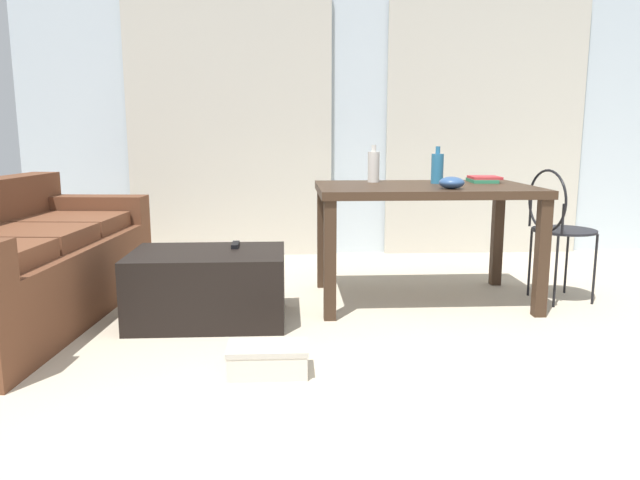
# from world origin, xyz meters

# --- Properties ---
(ground_plane) EXTENTS (7.50, 7.50, 0.00)m
(ground_plane) POSITION_xyz_m (0.00, 1.16, 0.00)
(ground_plane) COLOR beige
(wall_back) EXTENTS (5.86, 0.10, 2.68)m
(wall_back) POSITION_xyz_m (0.00, 3.12, 1.34)
(wall_back) COLOR silver
(wall_back) RESTS_ON ground
(curtains) EXTENTS (4.00, 0.03, 2.24)m
(curtains) POSITION_xyz_m (0.00, 3.04, 1.12)
(curtains) COLOR beige
(curtains) RESTS_ON ground
(couch) EXTENTS (1.02, 2.09, 0.80)m
(couch) POSITION_xyz_m (-2.20, 1.22, 0.32)
(couch) COLOR brown
(couch) RESTS_ON ground
(coffee_table) EXTENTS (0.87, 0.60, 0.41)m
(coffee_table) POSITION_xyz_m (-1.09, 1.15, 0.20)
(coffee_table) COLOR black
(coffee_table) RESTS_ON ground
(craft_table) EXTENTS (1.35, 0.86, 0.75)m
(craft_table) POSITION_xyz_m (0.23, 1.50, 0.65)
(craft_table) COLOR #382619
(craft_table) RESTS_ON ground
(wire_chair) EXTENTS (0.40, 0.42, 0.86)m
(wire_chair) POSITION_xyz_m (1.08, 1.45, 0.53)
(wire_chair) COLOR black
(wire_chair) RESTS_ON ground
(bottle_near) EXTENTS (0.08, 0.08, 0.25)m
(bottle_near) POSITION_xyz_m (-0.05, 1.76, 0.86)
(bottle_near) COLOR beige
(bottle_near) RESTS_ON craft_table
(bottle_far) EXTENTS (0.08, 0.08, 0.24)m
(bottle_far) POSITION_xyz_m (0.35, 1.63, 0.85)
(bottle_far) COLOR teal
(bottle_far) RESTS_ON craft_table
(bowl) EXTENTS (0.15, 0.15, 0.07)m
(bowl) POSITION_xyz_m (0.34, 1.25, 0.79)
(bowl) COLOR #2D4C7A
(bowl) RESTS_ON craft_table
(book_stack) EXTENTS (0.21, 0.27, 0.04)m
(book_stack) POSITION_xyz_m (0.68, 1.72, 0.77)
(book_stack) COLOR #2D7F56
(book_stack) RESTS_ON craft_table
(tv_remote_primary) EXTENTS (0.04, 0.15, 0.02)m
(tv_remote_primary) POSITION_xyz_m (-0.94, 1.28, 0.42)
(tv_remote_primary) COLOR black
(tv_remote_primary) RESTS_ON coffee_table
(shoebox) EXTENTS (0.36, 0.21, 0.13)m
(shoebox) POSITION_xyz_m (-0.73, 0.34, 0.07)
(shoebox) COLOR beige
(shoebox) RESTS_ON ground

